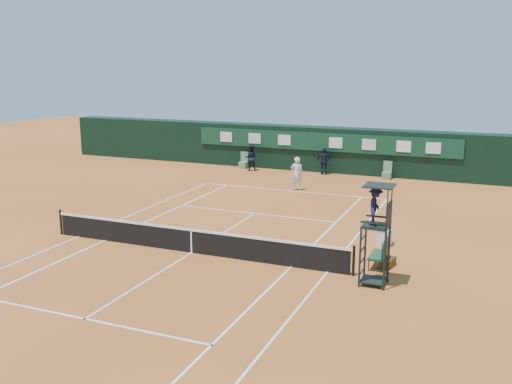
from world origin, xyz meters
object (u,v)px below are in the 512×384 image
(cooler, at_px, (385,237))
(player, at_px, (297,174))
(tennis_net, at_px, (191,240))
(umpire_chair, at_px, (376,214))
(player_bench, at_px, (381,252))

(cooler, relative_size, player, 0.33)
(tennis_net, height_order, cooler, tennis_net)
(player, bearing_deg, tennis_net, 71.77)
(tennis_net, distance_m, umpire_chair, 7.47)
(umpire_chair, distance_m, player, 14.64)
(tennis_net, bearing_deg, player_bench, 9.44)
(player_bench, bearing_deg, umpire_chair, -88.01)
(tennis_net, height_order, umpire_chair, umpire_chair)
(umpire_chair, relative_size, player, 1.75)
(cooler, height_order, player, player)
(tennis_net, bearing_deg, player, 89.07)
(umpire_chair, relative_size, player_bench, 2.85)
(player_bench, height_order, player, player)
(tennis_net, bearing_deg, cooler, 30.27)
(cooler, bearing_deg, player_bench, -82.58)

